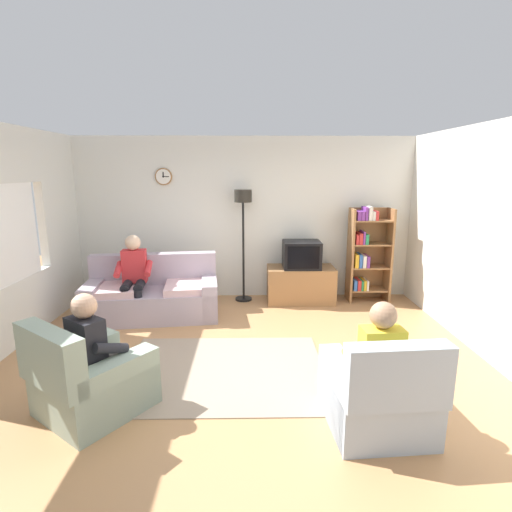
# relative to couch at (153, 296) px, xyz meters

# --- Properties ---
(ground_plane) EXTENTS (12.00, 12.00, 0.00)m
(ground_plane) POSITION_rel_couch_xyz_m (1.37, -1.61, -0.31)
(ground_plane) COLOR #B27F51
(back_wall_assembly) EXTENTS (6.20, 0.17, 2.70)m
(back_wall_assembly) POSITION_rel_couch_xyz_m (1.37, 1.05, 1.04)
(back_wall_assembly) COLOR silver
(back_wall_assembly) RESTS_ON ground_plane
(couch) EXTENTS (1.99, 1.08, 0.90)m
(couch) POSITION_rel_couch_xyz_m (0.00, 0.00, 0.00)
(couch) COLOR #A899A8
(couch) RESTS_ON ground_plane
(tv_stand) EXTENTS (1.10, 0.56, 0.59)m
(tv_stand) POSITION_rel_couch_xyz_m (2.30, 0.64, -0.02)
(tv_stand) COLOR olive
(tv_stand) RESTS_ON ground_plane
(tv) EXTENTS (0.60, 0.49, 0.44)m
(tv) POSITION_rel_couch_xyz_m (2.30, 0.61, 0.50)
(tv) COLOR black
(tv) RESTS_ON tv_stand
(bookshelf) EXTENTS (0.68, 0.36, 1.59)m
(bookshelf) POSITION_rel_couch_xyz_m (3.38, 0.71, 0.51)
(bookshelf) COLOR olive
(bookshelf) RESTS_ON ground_plane
(floor_lamp) EXTENTS (0.28, 0.28, 1.85)m
(floor_lamp) POSITION_rel_couch_xyz_m (1.35, 0.74, 1.14)
(floor_lamp) COLOR black
(floor_lamp) RESTS_ON ground_plane
(armchair_near_window) EXTENTS (1.17, 1.18, 0.90)m
(armchair_near_window) POSITION_rel_couch_xyz_m (0.01, -2.40, -0.02)
(armchair_near_window) COLOR gray
(armchair_near_window) RESTS_ON ground_plane
(armchair_near_bookshelf) EXTENTS (0.86, 0.93, 0.90)m
(armchair_near_bookshelf) POSITION_rel_couch_xyz_m (2.52, -2.67, -0.02)
(armchair_near_bookshelf) COLOR #9EADBC
(armchair_near_bookshelf) RESTS_ON ground_plane
(area_rug) EXTENTS (2.20, 1.70, 0.01)m
(area_rug) POSITION_rel_couch_xyz_m (1.16, -1.70, -0.31)
(area_rug) COLOR gray
(area_rug) RESTS_ON ground_plane
(person_on_couch) EXTENTS (0.54, 0.57, 1.24)m
(person_on_couch) POSITION_rel_couch_xyz_m (-0.23, -0.11, 0.39)
(person_on_couch) COLOR red
(person_on_couch) RESTS_ON ground_plane
(person_in_left_armchair) EXTENTS (0.62, 0.64, 1.12)m
(person_in_left_armchair) POSITION_rel_couch_xyz_m (0.06, -2.33, 0.29)
(person_in_left_armchair) COLOR black
(person_in_left_armchair) RESTS_ON ground_plane
(person_in_right_armchair) EXTENTS (0.53, 0.56, 1.12)m
(person_in_right_armchair) POSITION_rel_couch_xyz_m (2.52, -2.58, 0.29)
(person_in_right_armchair) COLOR yellow
(person_in_right_armchair) RESTS_ON ground_plane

